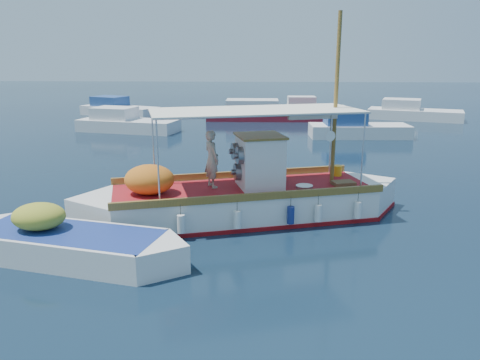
{
  "coord_description": "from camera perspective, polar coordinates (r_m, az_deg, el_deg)",
  "views": [
    {
      "loc": [
        -0.09,
        -13.26,
        4.97
      ],
      "look_at": [
        -0.82,
        0.0,
        1.43
      ],
      "focal_mm": 35.0,
      "sensor_mm": 36.0,
      "label": 1
    }
  ],
  "objects": [
    {
      "name": "ground",
      "position": [
        14.16,
        3.31,
        -5.63
      ],
      "size": [
        160.0,
        160.0,
        0.0
      ],
      "primitive_type": "plane",
      "color": "black",
      "rests_on": "ground"
    },
    {
      "name": "fishing_caique",
      "position": [
        14.73,
        0.16,
        -2.43
      ],
      "size": [
        10.21,
        4.95,
        6.49
      ],
      "rotation": [
        0.0,
        0.0,
        0.29
      ],
      "color": "white",
      "rests_on": "ground"
    },
    {
      "name": "dinghy",
      "position": [
        12.65,
        -20.32,
        -7.55
      ],
      "size": [
        6.36,
        2.81,
        1.59
      ],
      "rotation": [
        0.0,
        0.0,
        -0.22
      ],
      "color": "white",
      "rests_on": "ground"
    },
    {
      "name": "bg_boat_nw",
      "position": [
        32.7,
        -13.78,
        6.64
      ],
      "size": [
        7.04,
        3.76,
        1.8
      ],
      "rotation": [
        0.0,
        0.0,
        -0.21
      ],
      "color": "silver",
      "rests_on": "ground"
    },
    {
      "name": "bg_boat_n",
      "position": [
        37.64,
        3.35,
        8.08
      ],
      "size": [
        10.22,
        2.92,
        1.8
      ],
      "rotation": [
        0.0,
        0.0,
        0.01
      ],
      "color": "maroon",
      "rests_on": "ground"
    },
    {
      "name": "bg_boat_ne",
      "position": [
        30.27,
        13.97,
        5.99
      ],
      "size": [
        6.19,
        2.47,
        1.8
      ],
      "rotation": [
        0.0,
        0.0,
        0.05
      ],
      "color": "silver",
      "rests_on": "ground"
    },
    {
      "name": "bg_boat_e",
      "position": [
        40.23,
        20.21,
        7.64
      ],
      "size": [
        7.56,
        4.78,
        1.8
      ],
      "rotation": [
        0.0,
        0.0,
        -0.33
      ],
      "color": "silver",
      "rests_on": "ground"
    },
    {
      "name": "bg_boat_far_w",
      "position": [
        41.59,
        -14.7,
        8.28
      ],
      "size": [
        7.19,
        4.89,
        1.8
      ],
      "rotation": [
        0.0,
        0.0,
        -0.42
      ],
      "color": "silver",
      "rests_on": "ground"
    },
    {
      "name": "bg_boat_far_n",
      "position": [
        40.91,
        8.44,
        8.5
      ],
      "size": [
        5.87,
        2.16,
        1.8
      ],
      "rotation": [
        0.0,
        0.0,
        0.03
      ],
      "color": "silver",
      "rests_on": "ground"
    }
  ]
}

